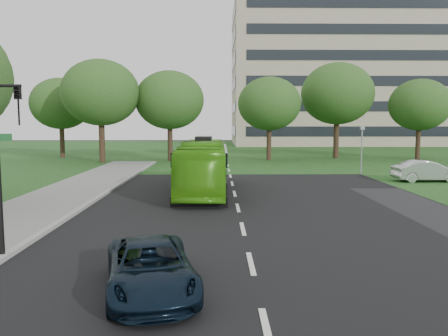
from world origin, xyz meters
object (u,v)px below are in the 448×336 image
tree_park_d (337,94)px  suv (150,268)px  bus (203,167)px  tree_park_e (420,105)px  traffic_light (3,147)px  sedan (427,171)px  tree_park_b (170,100)px  tree_park_a (101,93)px  tree_park_c (269,104)px  camera_pole (362,143)px  tree_park_f (61,104)px  office_building (344,75)px

tree_park_d → suv: size_ratio=2.46×
bus → tree_park_e: bearing=44.9°
traffic_light → bus: bearing=60.6°
tree_park_e → sedan: size_ratio=1.96×
tree_park_b → sedan: tree_park_b is taller
bus → traffic_light: (-5.27, -12.08, 1.78)m
sedan → traffic_light: 25.95m
tree_park_e → bus: bearing=-135.6°
tree_park_a → tree_park_d: bearing=10.7°
tree_park_c → camera_pole: size_ratio=2.36×
traffic_light → tree_park_e: bearing=45.1°
tree_park_c → bus: tree_park_c is taller
traffic_light → tree_park_f: bearing=101.3°
tree_park_f → camera_pole: size_ratio=2.41×
office_building → sedan: 53.20m
suv → tree_park_d: bearing=56.1°
office_building → tree_park_e: 34.23m
tree_park_a → sedan: size_ratio=2.31×
tree_park_d → tree_park_f: tree_park_d is taller
tree_park_a → bus: tree_park_a is taller
tree_park_f → tree_park_d: bearing=-1.7°
bus → sedan: (14.78, 4.20, -0.74)m
tree_park_d → tree_park_c: bearing=-162.8°
traffic_light → camera_pole: size_ratio=1.51×
bus → traffic_light: traffic_light is taller
tree_park_b → bus: (4.08, -20.49, -4.74)m
suv → camera_pole: bearing=48.7°
tree_park_d → bus: 27.59m
traffic_light → tree_park_b: bearing=82.1°
tree_park_a → traffic_light: (5.30, -30.67, -3.57)m
tree_park_c → traffic_light: tree_park_c is taller
tree_park_d → tree_park_e: size_ratio=1.22×
suv → traffic_light: size_ratio=0.77×
tree_park_b → tree_park_c: size_ratio=1.06×
tree_park_a → sedan: 29.78m
tree_park_b → camera_pole: size_ratio=2.51×
tree_park_d → traffic_light: 40.32m
tree_park_a → tree_park_e: bearing=5.5°
suv → tree_park_a: bearing=93.6°
tree_park_f → tree_park_b: bearing=-16.3°
tree_park_d → sedan: 20.06m
tree_park_c → tree_park_d: (7.67, 2.38, 1.18)m
tree_park_a → tree_park_f: 8.07m
tree_park_c → camera_pole: 14.10m
traffic_light → suv: bearing=-35.4°
tree_park_c → tree_park_f: tree_park_f is taller
tree_park_b → bus: 21.42m
office_building → suv: office_building is taller
suv → tree_park_f: bearing=99.2°
suv → bus: bearing=74.3°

